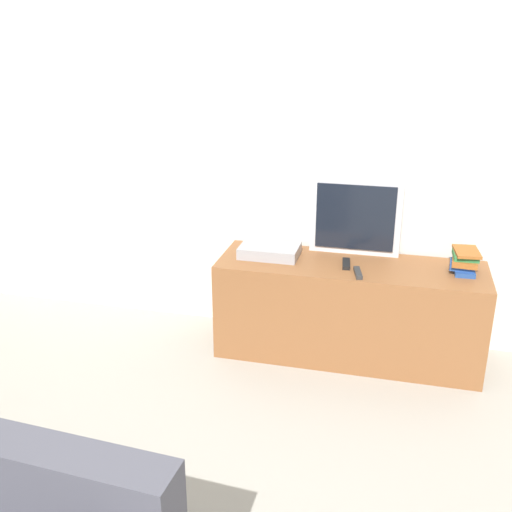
{
  "coord_description": "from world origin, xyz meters",
  "views": [
    {
      "loc": [
        0.73,
        -0.85,
        2.03
      ],
      "look_at": [
        -0.05,
        2.25,
        0.82
      ],
      "focal_mm": 42.0,
      "sensor_mm": 36.0,
      "label": 1
    }
  ],
  "objects_px": {
    "tv_stand": "(348,310)",
    "television": "(356,216)",
    "book_stack": "(465,261)",
    "set_top_box": "(270,250)",
    "remote_on_stand": "(346,264)",
    "remote_secondary": "(358,273)"
  },
  "relations": [
    {
      "from": "tv_stand",
      "to": "television",
      "type": "height_order",
      "value": "television"
    },
    {
      "from": "television",
      "to": "book_stack",
      "type": "xyz_separation_m",
      "value": [
        0.69,
        -0.18,
        -0.18
      ]
    },
    {
      "from": "set_top_box",
      "to": "tv_stand",
      "type": "bearing_deg",
      "value": -2.65
    },
    {
      "from": "remote_on_stand",
      "to": "television",
      "type": "bearing_deg",
      "value": 84.99
    },
    {
      "from": "tv_stand",
      "to": "set_top_box",
      "type": "relative_size",
      "value": 4.42
    },
    {
      "from": "remote_on_stand",
      "to": "remote_secondary",
      "type": "distance_m",
      "value": 0.16
    },
    {
      "from": "tv_stand",
      "to": "remote_secondary",
      "type": "distance_m",
      "value": 0.37
    },
    {
      "from": "tv_stand",
      "to": "television",
      "type": "xyz_separation_m",
      "value": [
        -0.01,
        0.22,
        0.58
      ]
    },
    {
      "from": "remote_secondary",
      "to": "set_top_box",
      "type": "relative_size",
      "value": 0.45
    },
    {
      "from": "tv_stand",
      "to": "set_top_box",
      "type": "xyz_separation_m",
      "value": [
        -0.54,
        0.02,
        0.36
      ]
    },
    {
      "from": "set_top_box",
      "to": "book_stack",
      "type": "bearing_deg",
      "value": 0.86
    },
    {
      "from": "television",
      "to": "remote_secondary",
      "type": "xyz_separation_m",
      "value": [
        0.06,
        -0.39,
        -0.24
      ]
    },
    {
      "from": "tv_stand",
      "to": "remote_secondary",
      "type": "relative_size",
      "value": 9.93
    },
    {
      "from": "television",
      "to": "remote_on_stand",
      "type": "xyz_separation_m",
      "value": [
        -0.02,
        -0.25,
        -0.24
      ]
    },
    {
      "from": "tv_stand",
      "to": "remote_on_stand",
      "type": "relative_size",
      "value": 10.1
    },
    {
      "from": "remote_on_stand",
      "to": "tv_stand",
      "type": "bearing_deg",
      "value": 46.33
    },
    {
      "from": "book_stack",
      "to": "set_top_box",
      "type": "relative_size",
      "value": 0.62
    },
    {
      "from": "tv_stand",
      "to": "remote_on_stand",
      "type": "bearing_deg",
      "value": -133.67
    },
    {
      "from": "remote_secondary",
      "to": "set_top_box",
      "type": "bearing_deg",
      "value": 162.39
    },
    {
      "from": "television",
      "to": "book_stack",
      "type": "height_order",
      "value": "television"
    },
    {
      "from": "television",
      "to": "book_stack",
      "type": "bearing_deg",
      "value": -14.68
    },
    {
      "from": "tv_stand",
      "to": "remote_on_stand",
      "type": "distance_m",
      "value": 0.34
    }
  ]
}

